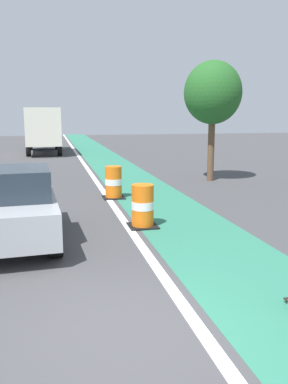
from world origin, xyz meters
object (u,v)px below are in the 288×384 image
(parked_sedan_nearest, at_px, (12,206))
(traffic_barrel_front, at_px, (143,206))
(delivery_truck_down_block, at_px, (43,128))
(street_tree_sidewalk, at_px, (213,93))
(traffic_barrel_mid, at_px, (114,183))

(parked_sedan_nearest, xyz_separation_m, traffic_barrel_front, (3.09, 0.58, -0.30))
(delivery_truck_down_block, distance_m, street_tree_sidewalk, 16.15)
(parked_sedan_nearest, height_order, traffic_barrel_mid, parked_sedan_nearest)
(traffic_barrel_front, xyz_separation_m, traffic_barrel_mid, (-0.17, 3.69, 0.00))
(traffic_barrel_front, bearing_deg, street_tree_sidewalk, 55.04)
(parked_sedan_nearest, xyz_separation_m, traffic_barrel_mid, (2.92, 4.27, -0.30))
(traffic_barrel_mid, relative_size, delivery_truck_down_block, 0.14)
(delivery_truck_down_block, bearing_deg, traffic_barrel_mid, -81.67)
(parked_sedan_nearest, height_order, delivery_truck_down_block, delivery_truck_down_block)
(traffic_barrel_mid, distance_m, street_tree_sidewalk, 6.20)
(parked_sedan_nearest, relative_size, delivery_truck_down_block, 0.55)
(traffic_barrel_front, relative_size, traffic_barrel_mid, 1.00)
(delivery_truck_down_block, bearing_deg, parked_sedan_nearest, -91.14)
(parked_sedan_nearest, bearing_deg, delivery_truck_down_block, 88.86)
(parked_sedan_nearest, relative_size, traffic_barrel_front, 3.84)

